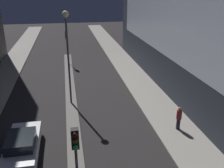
{
  "coord_description": "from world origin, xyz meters",
  "views": [
    {
      "loc": [
        -0.09,
        -4.44,
        9.6
      ],
      "look_at": [
        3.92,
        17.13,
        0.89
      ],
      "focal_mm": 40.0,
      "sensor_mm": 36.0,
      "label": 1
    }
  ],
  "objects_px": {
    "traffic_light_mid": "(67,40)",
    "pedestrian_on_right_sidewalk": "(179,118)",
    "traffic_light_near": "(76,152)",
    "street_lamp": "(67,44)",
    "car_left_lane": "(22,145)"
  },
  "relations": [
    {
      "from": "pedestrian_on_right_sidewalk",
      "to": "traffic_light_near",
      "type": "bearing_deg",
      "value": -142.84
    },
    {
      "from": "traffic_light_near",
      "to": "traffic_light_mid",
      "type": "distance_m",
      "value": 23.12
    },
    {
      "from": "car_left_lane",
      "to": "pedestrian_on_right_sidewalk",
      "type": "relative_size",
      "value": 2.71
    },
    {
      "from": "traffic_light_near",
      "to": "car_left_lane",
      "type": "xyz_separation_m",
      "value": [
        -3.05,
        4.49,
        -2.41
      ]
    },
    {
      "from": "street_lamp",
      "to": "car_left_lane",
      "type": "relative_size",
      "value": 1.67
    },
    {
      "from": "street_lamp",
      "to": "pedestrian_on_right_sidewalk",
      "type": "relative_size",
      "value": 4.53
    },
    {
      "from": "traffic_light_near",
      "to": "traffic_light_mid",
      "type": "relative_size",
      "value": 1.0
    },
    {
      "from": "traffic_light_near",
      "to": "street_lamp",
      "type": "relative_size",
      "value": 0.54
    },
    {
      "from": "traffic_light_mid",
      "to": "pedestrian_on_right_sidewalk",
      "type": "height_order",
      "value": "traffic_light_mid"
    },
    {
      "from": "traffic_light_near",
      "to": "pedestrian_on_right_sidewalk",
      "type": "xyz_separation_m",
      "value": [
        7.29,
        5.52,
        -2.17
      ]
    },
    {
      "from": "street_lamp",
      "to": "car_left_lane",
      "type": "xyz_separation_m",
      "value": [
        -3.05,
        -6.69,
        -4.5
      ]
    },
    {
      "from": "pedestrian_on_right_sidewalk",
      "to": "traffic_light_mid",
      "type": "bearing_deg",
      "value": 112.49
    },
    {
      "from": "street_lamp",
      "to": "traffic_light_mid",
      "type": "bearing_deg",
      "value": 90.0
    },
    {
      "from": "car_left_lane",
      "to": "traffic_light_near",
      "type": "bearing_deg",
      "value": -55.77
    },
    {
      "from": "traffic_light_near",
      "to": "pedestrian_on_right_sidewalk",
      "type": "distance_m",
      "value": 9.4
    }
  ]
}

